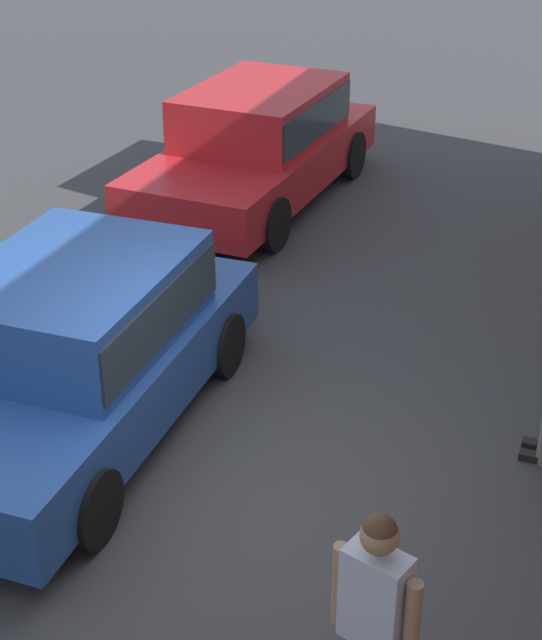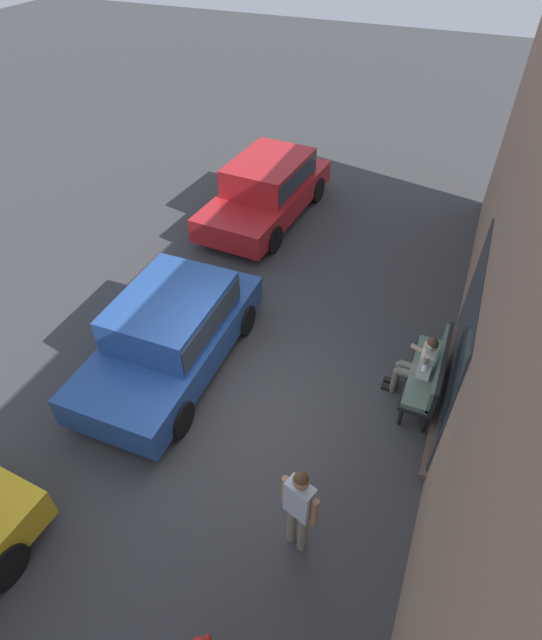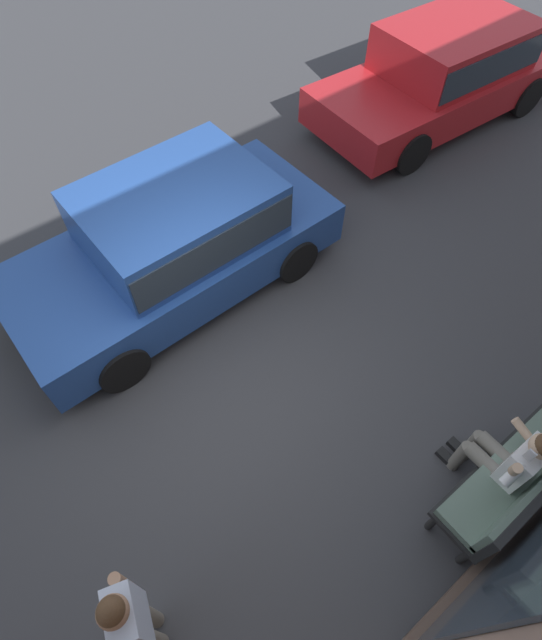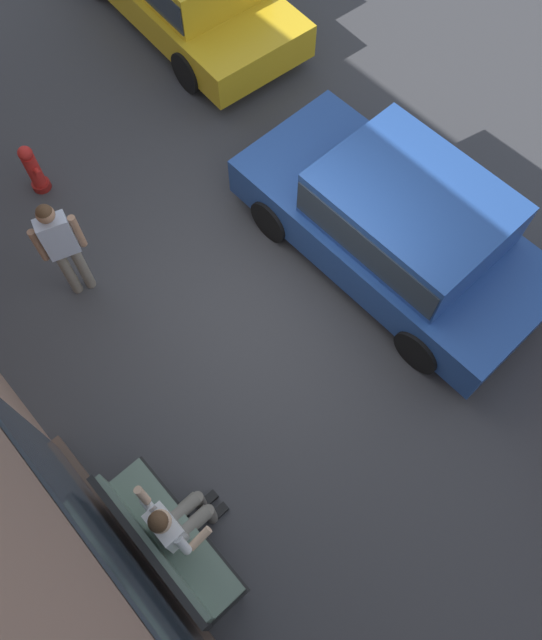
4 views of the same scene
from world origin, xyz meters
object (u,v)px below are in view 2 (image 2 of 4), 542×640
bench (431,371)px  parked_car_near (267,187)px  person_on_phone (419,364)px  pedestrian_standing (299,506)px  parked_car_mid (172,329)px

bench → parked_car_near: bearing=-132.9°
bench → person_on_phone: person_on_phone is taller
bench → pedestrian_standing: size_ratio=1.03×
bench → person_on_phone: (0.05, -0.22, 0.13)m
parked_car_near → pedestrian_standing: size_ratio=2.68×
parked_car_near → pedestrian_standing: bearing=25.6°
parked_car_mid → pedestrian_standing: (2.37, 3.31, 0.21)m
bench → parked_car_mid: parked_car_mid is taller
bench → parked_car_mid: (0.99, -4.47, 0.22)m
person_on_phone → pedestrian_standing: size_ratio=0.79×
bench → parked_car_near: size_ratio=0.39×
bench → pedestrian_standing: pedestrian_standing is taller
bench → person_on_phone: bearing=-77.6°
bench → parked_car_near: parked_car_near is taller
bench → person_on_phone: size_ratio=1.31×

